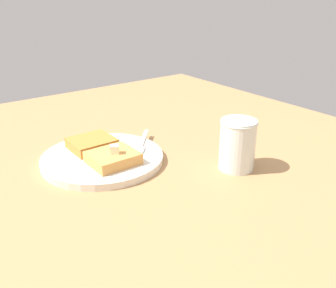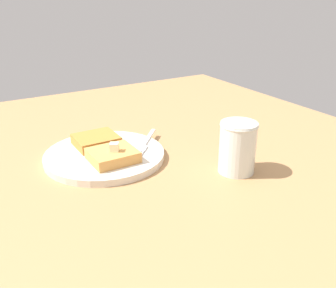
% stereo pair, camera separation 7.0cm
% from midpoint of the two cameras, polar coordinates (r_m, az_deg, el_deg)
% --- Properties ---
extents(table_surface, '(1.22, 1.22, 0.03)m').
position_cam_midpoint_polar(table_surface, '(0.75, -8.13, -4.78)').
color(table_surface, '#AA7C4E').
rests_on(table_surface, ground).
extents(plate, '(0.25, 0.25, 0.01)m').
position_cam_midpoint_polar(plate, '(0.78, -12.52, -2.12)').
color(plate, silver).
rests_on(plate, table_surface).
extents(toast_slice_left, '(0.08, 0.09, 0.02)m').
position_cam_midpoint_polar(toast_slice_left, '(0.74, -11.13, -2.13)').
color(toast_slice_left, '#D7964B').
rests_on(toast_slice_left, plate).
extents(toast_slice_middle, '(0.08, 0.09, 0.02)m').
position_cam_midpoint_polar(toast_slice_middle, '(0.81, -13.97, 0.04)').
color(toast_slice_middle, '#BB7B33').
rests_on(toast_slice_middle, plate).
extents(butter_pat_primary, '(0.02, 0.02, 0.02)m').
position_cam_midpoint_polar(butter_pat_primary, '(0.72, -10.91, -0.86)').
color(butter_pat_primary, '#F8EDC4').
rests_on(butter_pat_primary, toast_slice_left).
extents(fork, '(0.13, 0.12, 0.00)m').
position_cam_midpoint_polar(fork, '(0.80, -6.68, -0.26)').
color(fork, silver).
rests_on(fork, plate).
extents(syrup_jar, '(0.07, 0.07, 0.10)m').
position_cam_midpoint_polar(syrup_jar, '(0.73, 7.81, -0.38)').
color(syrup_jar, '#3B1208').
rests_on(syrup_jar, table_surface).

